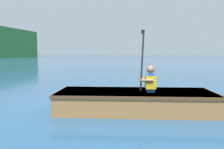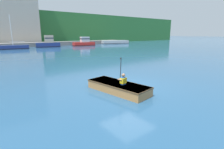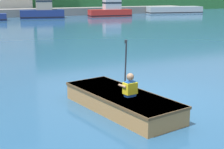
{
  "view_description": "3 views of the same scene",
  "coord_description": "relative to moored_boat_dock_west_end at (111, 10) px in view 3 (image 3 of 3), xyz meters",
  "views": [
    {
      "loc": [
        -5.74,
        -0.93,
        1.24
      ],
      "look_at": [
        -1.12,
        0.04,
        0.79
      ],
      "focal_mm": 35.0,
      "sensor_mm": 36.0,
      "label": 1
    },
    {
      "loc": [
        -6.5,
        -6.86,
        2.87
      ],
      "look_at": [
        -1.12,
        0.04,
        0.79
      ],
      "focal_mm": 28.0,
      "sensor_mm": 36.0,
      "label": 2
    },
    {
      "loc": [
        -4.89,
        -7.36,
        2.78
      ],
      "look_at": [
        -1.12,
        0.04,
        0.79
      ],
      "focal_mm": 55.0,
      "sensor_mm": 36.0,
      "label": 3
    }
  ],
  "objects": [
    {
      "name": "ground_plane",
      "position": [
        -13.45,
        -29.07,
        -0.73
      ],
      "size": [
        300.0,
        300.0,
        0.0
      ],
      "primitive_type": "plane",
      "color": "navy"
    },
    {
      "name": "person_paddler",
      "position": [
        -14.53,
        -29.85,
        -0.04
      ],
      "size": [
        0.39,
        0.37,
        1.3
      ],
      "color": "#1E4CA5",
      "rests_on": "rowboat_foreground"
    },
    {
      "name": "moored_boat_dock_east_inner",
      "position": [
        10.52,
        1.9,
        -0.31
      ],
      "size": [
        7.89,
        4.12,
        0.91
      ],
      "color": "#9EA3A8",
      "rests_on": "ground"
    },
    {
      "name": "moored_boat_dock_west_end",
      "position": [
        0.0,
        0.0,
        0.0
      ],
      "size": [
        5.19,
        1.94,
        2.04
      ],
      "color": "red",
      "rests_on": "ground"
    },
    {
      "name": "rowboat_foreground",
      "position": [
        -14.58,
        -29.48,
        -0.48
      ],
      "size": [
        1.69,
        3.52,
        0.44
      ],
      "color": "#A3703D",
      "rests_on": "ground"
    },
    {
      "name": "moored_boat_dock_center_far",
      "position": [
        -7.94,
        0.61,
        0.11
      ],
      "size": [
        4.91,
        2.51,
        2.43
      ],
      "color": "navy",
      "rests_on": "ground"
    }
  ]
}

